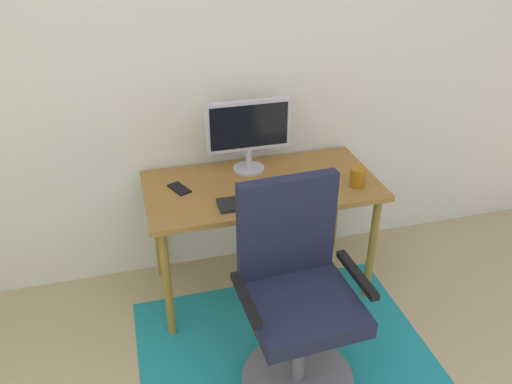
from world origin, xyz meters
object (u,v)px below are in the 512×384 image
at_px(cell_phone, 179,189).
at_px(office_chair, 296,309).
at_px(coffee_cup, 358,177).
at_px(monitor, 249,129).
at_px(computer_mouse, 308,188).
at_px(desk, 262,196).
at_px(keyboard, 259,200).

bearing_deg(cell_phone, office_chair, -85.64).
xyz_separation_m(coffee_cup, office_chair, (-0.53, -0.55, -0.33)).
xyz_separation_m(monitor, cell_phone, (-0.42, -0.13, -0.24)).
bearing_deg(office_chair, computer_mouse, 63.19).
distance_m(desk, computer_mouse, 0.28).
relative_size(keyboard, computer_mouse, 4.13).
height_order(cell_phone, office_chair, office_chair).
relative_size(desk, monitor, 2.67).
height_order(desk, coffee_cup, coffee_cup).
bearing_deg(keyboard, computer_mouse, 8.75).
bearing_deg(computer_mouse, desk, 146.70).
xyz_separation_m(computer_mouse, office_chair, (-0.25, -0.56, -0.29)).
bearing_deg(coffee_cup, computer_mouse, 176.95).
xyz_separation_m(monitor, keyboard, (-0.04, -0.37, -0.24)).
bearing_deg(office_chair, keyboard, 90.66).
height_order(keyboard, coffee_cup, coffee_cup).
height_order(coffee_cup, office_chair, office_chair).
relative_size(coffee_cup, office_chair, 0.10).
relative_size(monitor, keyboard, 1.11).
bearing_deg(desk, keyboard, -109.22).
bearing_deg(desk, computer_mouse, -33.30).
bearing_deg(monitor, cell_phone, -163.03).
xyz_separation_m(cell_phone, office_chair, (0.41, -0.76, -0.28)).
bearing_deg(cell_phone, desk, -30.89).
relative_size(desk, cell_phone, 9.10).
xyz_separation_m(keyboard, computer_mouse, (0.28, 0.04, 0.01)).
height_order(computer_mouse, office_chair, office_chair).
distance_m(desk, keyboard, 0.22).
height_order(keyboard, office_chair, office_chair).
bearing_deg(computer_mouse, office_chair, -113.90).
relative_size(keyboard, office_chair, 0.41).
distance_m(cell_phone, office_chair, 0.91).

